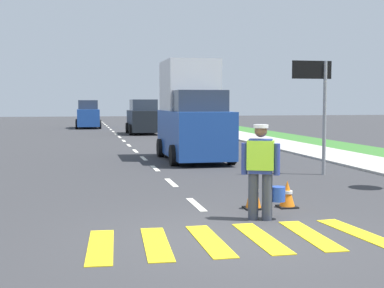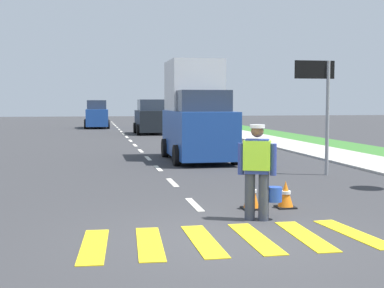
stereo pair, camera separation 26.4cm
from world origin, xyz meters
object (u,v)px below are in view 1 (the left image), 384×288
(lane_direction_sign, at_px, (317,89))
(car_oncoming_third, at_px, (88,115))
(road_worker, at_px, (262,167))
(car_outgoing_far, at_px, (143,118))
(traffic_cone_far, at_px, (287,194))
(traffic_cone_near, at_px, (253,193))
(delivery_truck, at_px, (193,115))

(lane_direction_sign, distance_m, car_oncoming_third, 29.35)
(road_worker, bearing_deg, car_outgoing_far, 87.99)
(lane_direction_sign, xyz_separation_m, traffic_cone_far, (-2.57, -4.30, -2.15))
(traffic_cone_near, bearing_deg, road_worker, -100.02)
(delivery_truck, bearing_deg, road_worker, -94.81)
(car_outgoing_far, bearing_deg, traffic_cone_near, -91.70)
(traffic_cone_near, bearing_deg, traffic_cone_far, -1.01)
(traffic_cone_far, relative_size, car_outgoing_far, 0.13)
(traffic_cone_far, bearing_deg, traffic_cone_near, 178.99)
(lane_direction_sign, distance_m, car_outgoing_far, 20.42)
(traffic_cone_far, bearing_deg, road_worker, -132.08)
(traffic_cone_near, bearing_deg, delivery_truck, 85.76)
(traffic_cone_near, distance_m, traffic_cone_far, 0.69)
(road_worker, xyz_separation_m, delivery_truck, (0.83, 9.81, 0.68))
(traffic_cone_far, bearing_deg, lane_direction_sign, 59.16)
(traffic_cone_far, distance_m, delivery_truck, 8.96)
(delivery_truck, bearing_deg, traffic_cone_near, -94.24)
(car_outgoing_far, bearing_deg, delivery_truck, -90.26)
(lane_direction_sign, distance_m, traffic_cone_near, 5.78)
(road_worker, distance_m, traffic_cone_near, 1.16)
(traffic_cone_near, height_order, traffic_cone_far, traffic_cone_near)
(road_worker, distance_m, lane_direction_sign, 6.44)
(traffic_cone_far, height_order, delivery_truck, delivery_truck)
(delivery_truck, height_order, car_outgoing_far, delivery_truck)
(delivery_truck, height_order, car_oncoming_third, delivery_truck)
(car_outgoing_far, bearing_deg, car_oncoming_third, 111.40)
(lane_direction_sign, height_order, traffic_cone_far, lane_direction_sign)
(car_outgoing_far, bearing_deg, lane_direction_sign, -82.86)
(road_worker, xyz_separation_m, traffic_cone_near, (0.17, 0.96, -0.63))
(delivery_truck, distance_m, car_outgoing_far, 15.67)
(road_worker, relative_size, car_outgoing_far, 0.43)
(car_oncoming_third, bearing_deg, delivery_truck, -82.31)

